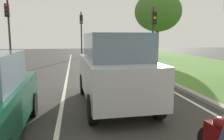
{
  "coord_description": "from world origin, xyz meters",
  "views": [
    {
      "loc": [
        -0.26,
        1.76,
        2.17
      ],
      "look_at": [
        0.82,
        8.2,
        1.2
      ],
      "focal_mm": 35.79,
      "sensor_mm": 36.0,
      "label": 1
    }
  ],
  "objects": [
    {
      "name": "traffic_light_far_median",
      "position": [
        0.51,
        25.9,
        3.18
      ],
      "size": [
        0.32,
        0.5,
        4.77
      ],
      "color": "#2D2D2D",
      "rests_on": "ground"
    },
    {
      "name": "lane_line_center",
      "position": [
        -0.7,
        14.0,
        0.0
      ],
      "size": [
        0.12,
        32.0,
        0.01
      ],
      "primitive_type": "cube",
      "color": "silver",
      "rests_on": "ground"
    },
    {
      "name": "lane_line_right_edge",
      "position": [
        3.6,
        14.0,
        0.0
      ],
      "size": [
        0.12,
        32.0,
        0.01
      ],
      "primitive_type": "cube",
      "color": "silver",
      "rests_on": "ground"
    },
    {
      "name": "grass_verge_right",
      "position": [
        8.5,
        14.0,
        0.03
      ],
      "size": [
        9.0,
        48.0,
        0.06
      ],
      "primitive_type": "cube",
      "color": "#548433",
      "rests_on": "ground"
    },
    {
      "name": "traffic_light_overhead_left",
      "position": [
        -4.84,
        18.85,
        3.2
      ],
      "size": [
        0.32,
        0.5,
        4.8
      ],
      "color": "#2D2D2D",
      "rests_on": "ground"
    },
    {
      "name": "car_suv_ahead",
      "position": [
        0.97,
        8.67,
        1.17
      ],
      "size": [
        2.1,
        4.56,
        2.28
      ],
      "rotation": [
        0.0,
        0.0,
        0.04
      ],
      "color": "#B7BABF",
      "rests_on": "ground"
    },
    {
      "name": "traffic_light_near_right",
      "position": [
        5.5,
        17.64,
        2.87
      ],
      "size": [
        0.32,
        0.5,
        4.34
      ],
      "color": "#2D2D2D",
      "rests_on": "ground"
    },
    {
      "name": "ground_plane",
      "position": [
        0.0,
        14.0,
        0.0
      ],
      "size": [
        60.0,
        60.0,
        0.0
      ],
      "primitive_type": "plane",
      "color": "#383533"
    },
    {
      "name": "tree_roadside_far",
      "position": [
        7.92,
        23.22,
        4.6
      ],
      "size": [
        4.58,
        4.58,
        6.56
      ],
      "color": "#4C331E",
      "rests_on": "ground"
    },
    {
      "name": "curb_right",
      "position": [
        4.1,
        14.0,
        0.06
      ],
      "size": [
        0.24,
        48.0,
        0.12
      ],
      "primitive_type": "cube",
      "color": "#9E9B93",
      "rests_on": "ground"
    }
  ]
}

